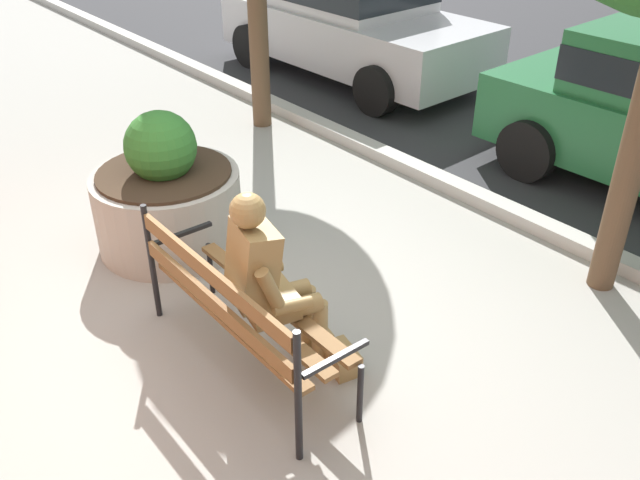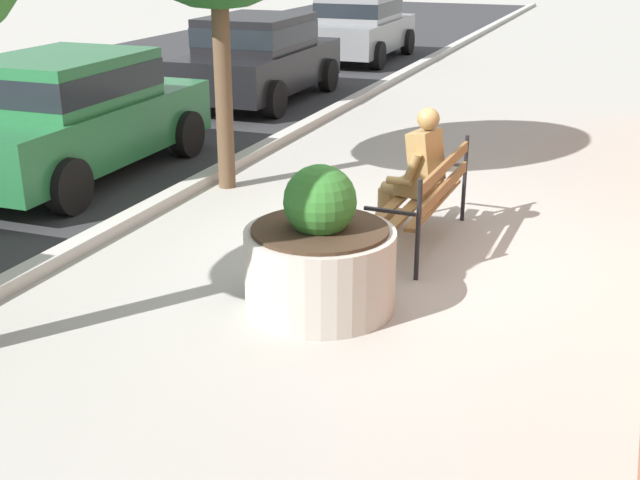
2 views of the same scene
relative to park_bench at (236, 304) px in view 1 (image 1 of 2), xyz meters
The scene contains 6 objects.
ground_plane 0.66m from the park_bench, 140.64° to the left, with size 80.00×80.00×0.00m, color #9E9B93.
curb_stone 3.19m from the park_bench, 95.32° to the left, with size 60.00×0.20×0.12m, color #B2AFA8.
park_bench is the anchor object (origin of this frame).
bronze_statue_seated 0.29m from the park_bench, 51.24° to the left, with size 0.76×0.80×1.37m.
concrete_planter 1.80m from the park_bench, 165.48° to the left, with size 1.26×1.26×1.23m.
parked_car_silver 6.45m from the park_bench, 131.52° to the left, with size 4.14×2.00×1.56m.
Camera 1 is at (3.39, -2.10, 3.21)m, focal length 38.47 mm.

